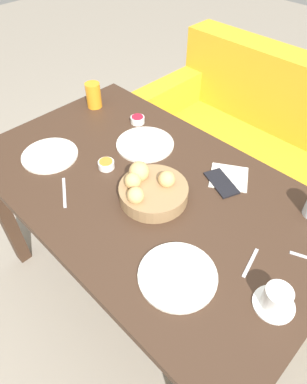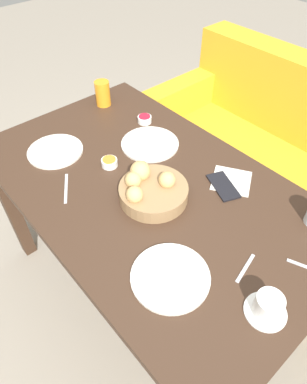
# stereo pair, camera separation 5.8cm
# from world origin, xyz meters

# --- Properties ---
(ground_plane) EXTENTS (10.00, 10.00, 0.00)m
(ground_plane) POSITION_xyz_m (0.00, 0.00, 0.00)
(ground_plane) COLOR gray
(dining_table) EXTENTS (1.42, 0.86, 0.77)m
(dining_table) POSITION_xyz_m (0.00, 0.00, 0.67)
(dining_table) COLOR #3D281C
(dining_table) RESTS_ON ground_plane
(couch) EXTENTS (1.77, 0.70, 0.91)m
(couch) POSITION_xyz_m (0.15, 0.96, 0.33)
(couch) COLOR gold
(couch) RESTS_ON ground_plane
(bread_basket) EXTENTS (0.25, 0.25, 0.12)m
(bread_basket) POSITION_xyz_m (0.05, -0.03, 0.81)
(bread_basket) COLOR #99754C
(bread_basket) RESTS_ON dining_table
(plate_near_left) EXTENTS (0.23, 0.23, 0.01)m
(plate_near_left) POSITION_xyz_m (-0.42, -0.17, 0.78)
(plate_near_left) COLOR silver
(plate_near_left) RESTS_ON dining_table
(plate_near_right) EXTENTS (0.24, 0.24, 0.01)m
(plate_near_right) POSITION_xyz_m (0.35, -0.21, 0.78)
(plate_near_right) COLOR silver
(plate_near_right) RESTS_ON dining_table
(plate_far_center) EXTENTS (0.25, 0.25, 0.01)m
(plate_far_center) POSITION_xyz_m (-0.19, 0.17, 0.78)
(plate_far_center) COLOR silver
(plate_far_center) RESTS_ON dining_table
(juice_glass) EXTENTS (0.07, 0.07, 0.12)m
(juice_glass) POSITION_xyz_m (-0.59, 0.21, 0.84)
(juice_glass) COLOR orange
(juice_glass) RESTS_ON dining_table
(coffee_cup) EXTENTS (0.12, 0.12, 0.07)m
(coffee_cup) POSITION_xyz_m (0.60, -0.09, 0.81)
(coffee_cup) COLOR white
(coffee_cup) RESTS_ON dining_table
(jam_bowl_berry) EXTENTS (0.07, 0.07, 0.03)m
(jam_bowl_berry) POSITION_xyz_m (-0.34, 0.26, 0.79)
(jam_bowl_berry) COLOR white
(jam_bowl_berry) RESTS_ON dining_table
(jam_bowl_honey) EXTENTS (0.07, 0.07, 0.03)m
(jam_bowl_honey) POSITION_xyz_m (-0.19, -0.05, 0.79)
(jam_bowl_honey) COLOR white
(jam_bowl_honey) RESTS_ON dining_table
(knife_silver) EXTENTS (0.14, 0.10, 0.00)m
(knife_silver) POSITION_xyz_m (-0.19, -0.25, 0.78)
(knife_silver) COLOR #B7B7BC
(knife_silver) RESTS_ON dining_table
(spoon_coffee) EXTENTS (0.04, 0.12, 0.00)m
(spoon_coffee) POSITION_xyz_m (0.47, -0.02, 0.78)
(spoon_coffee) COLOR #B7B7BC
(spoon_coffee) RESTS_ON dining_table
(napkin) EXTENTS (0.20, 0.20, 0.00)m
(napkin) POSITION_xyz_m (0.19, 0.26, 0.78)
(napkin) COLOR silver
(napkin) RESTS_ON dining_table
(cell_phone) EXTENTS (0.17, 0.12, 0.01)m
(cell_phone) POSITION_xyz_m (0.19, 0.21, 0.78)
(cell_phone) COLOR black
(cell_phone) RESTS_ON dining_table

